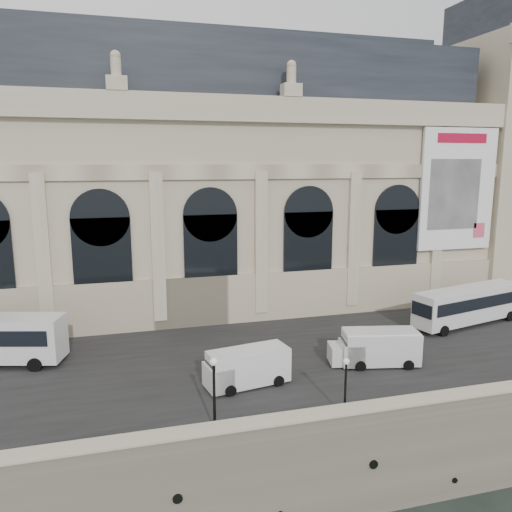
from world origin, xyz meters
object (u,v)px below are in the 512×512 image
Objects in this scene: bus_right at (468,304)px; box_truck at (375,347)px; van_b at (244,368)px; van_c at (376,348)px; lamp_left at (214,395)px; lamp_right at (345,388)px.

bus_right reaches higher than box_truck.
bus_right is 2.05× the size of van_b.
bus_right is at bearing 25.84° from van_c.
van_c is 0.22m from box_truck.
van_b is 6.39m from lamp_left.
van_b is 11.13m from box_truck.
lamp_left reaches higher than box_truck.
van_b is 7.90m from lamp_right.
box_truck reaches higher than van_c.
lamp_left reaches higher than lamp_right.
lamp_left is (-3.15, -5.48, 0.93)m from van_b.
van_b is 0.87× the size of box_truck.
box_truck is (-13.65, -6.41, -0.70)m from bus_right.
bus_right is 3.29× the size of lamp_right.
van_b is 11.06m from van_c.
bus_right is 2.80× the size of lamp_left.
box_truck is at bearing 49.97° from lamp_right.
lamp_left is at bearing -154.98° from bus_right.
lamp_right is (8.23, -0.55, -0.35)m from lamp_left.
bus_right is 15.09m from box_truck.
lamp_left is 8.25m from lamp_right.
lamp_left is at bearing -119.92° from van_b.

